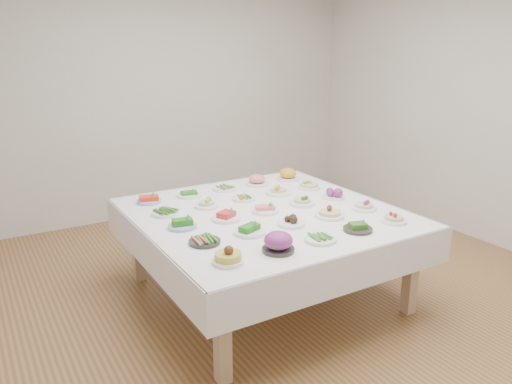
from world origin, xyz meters
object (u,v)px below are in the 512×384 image
display_table (265,220)px  dish_0 (228,254)px  dish_24 (288,173)px  dish_12 (265,208)px

display_table → dish_0: (-0.72, -0.72, 0.13)m
dish_0 → dish_24: (1.44, 1.45, 0.00)m
dish_12 → dish_24: bearing=45.4°
dish_0 → dish_12: 1.01m
display_table → dish_24: 1.03m
dish_24 → display_table: bearing=-134.5°
dish_12 → dish_24: size_ratio=0.97×
dish_0 → dish_12: size_ratio=1.00×
dish_24 → dish_0: bearing=-134.9°
dish_12 → dish_24: 1.03m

